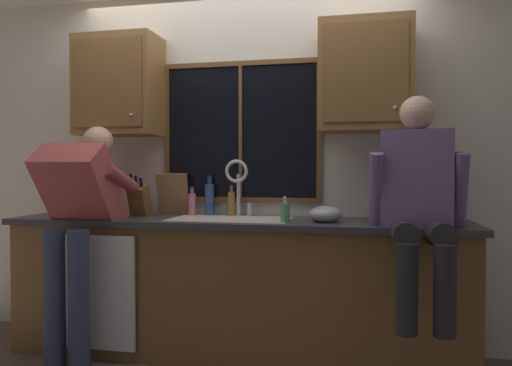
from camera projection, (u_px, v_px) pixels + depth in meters
name	position (u px, v px, depth m)	size (l,w,h in m)	color
back_wall	(247.00, 166.00, 3.58)	(5.40, 0.12, 2.55)	silver
window_glass	(241.00, 132.00, 3.51)	(1.10, 0.02, 0.95)	black
window_frame_top	(241.00, 64.00, 3.49)	(1.17, 0.02, 0.04)	brown
window_frame_bottom	(241.00, 200.00, 3.52)	(1.17, 0.02, 0.04)	brown
window_frame_left	(167.00, 133.00, 3.62)	(0.04, 0.02, 0.95)	brown
window_frame_right	(319.00, 130.00, 3.38)	(0.04, 0.02, 0.95)	brown
window_mullion_center	(241.00, 132.00, 3.50)	(0.02, 0.02, 0.95)	brown
lower_cabinet_run	(235.00, 290.00, 3.26)	(3.00, 0.58, 0.88)	brown
countertop	(234.00, 222.00, 3.23)	(3.06, 0.62, 0.04)	#38383D
dishwasher_front	(92.00, 292.00, 3.13)	(0.60, 0.02, 0.74)	white
upper_cabinet_left	(119.00, 86.00, 3.53)	(0.60, 0.36, 0.72)	olive
upper_cabinet_right	(365.00, 77.00, 3.16)	(0.60, 0.36, 0.72)	olive
sink	(231.00, 233.00, 3.25)	(0.80, 0.46, 0.21)	white
faucet	(238.00, 181.00, 3.41)	(0.18, 0.09, 0.40)	silver
person_standing	(80.00, 215.00, 3.14)	(0.53, 0.69, 1.55)	#384260
person_sitting_on_counter	(418.00, 196.00, 2.73)	(0.54, 0.62, 1.26)	#262628
knife_block	(140.00, 201.00, 3.45)	(0.12, 0.18, 0.32)	brown
cutting_board	(173.00, 194.00, 3.56)	(0.24, 0.02, 0.31)	#997047
mixing_bowl	(325.00, 214.00, 3.06)	(0.21, 0.21, 0.11)	#B7B7BC
soap_dispenser	(285.00, 212.00, 3.01)	(0.06, 0.07, 0.17)	#59A566
bottle_green_glass	(210.00, 198.00, 3.51)	(0.07, 0.07, 0.29)	#334C8C
bottle_tall_clear	(231.00, 203.00, 3.46)	(0.05, 0.05, 0.23)	olive
bottle_amber_small	(192.00, 204.00, 3.49)	(0.05, 0.05, 0.21)	pink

